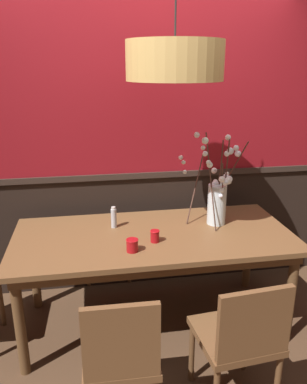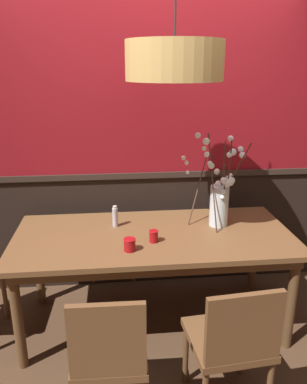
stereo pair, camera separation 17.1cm
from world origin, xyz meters
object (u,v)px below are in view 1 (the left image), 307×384
candle_holder_nearer_edge (155,236)px  condiment_bottle (114,218)px  chair_near_side_left (121,355)px  chair_near_side_right (241,336)px  vase_with_blossoms (217,197)px  chair_far_side_left (106,222)px  candle_holder_nearer_center (132,245)px  pendant_lamp (175,61)px  dining_table (154,244)px

candle_holder_nearer_edge → condiment_bottle: size_ratio=0.52×
chair_near_side_left → condiment_bottle: (0.05, 1.08, 0.35)m
chair_near_side_right → vase_with_blossoms: size_ratio=1.18×
chair_far_side_left → candle_holder_nearer_center: chair_far_side_left is taller
candle_holder_nearer_edge → pendant_lamp: size_ratio=0.11×
pendant_lamp → condiment_bottle: bearing=152.6°
chair_near_side_right → candle_holder_nearer_center: 0.88m
candle_holder_nearer_edge → condiment_bottle: bearing=131.0°
vase_with_blossoms → candle_holder_nearer_edge: size_ratio=8.53×
pendant_lamp → chair_far_side_left: bearing=115.8°
candle_holder_nearer_edge → candle_holder_nearer_center: bearing=-145.9°
chair_near_side_left → candle_holder_nearer_center: 0.74m
candle_holder_nearer_edge → pendant_lamp: bearing=32.9°
vase_with_blossoms → pendant_lamp: pendant_lamp is taller
chair_near_side_left → condiment_bottle: condiment_bottle is taller
chair_near_side_right → candle_holder_nearer_center: (-0.54, 0.62, 0.31)m
condiment_bottle → pendant_lamp: (0.41, -0.21, 1.13)m
chair_near_side_right → pendant_lamp: size_ratio=1.13×
candle_holder_nearer_edge → vase_with_blossoms: bearing=25.3°
condiment_bottle → pendant_lamp: 1.22m
vase_with_blossoms → chair_near_side_left: bearing=-129.8°
dining_table → chair_near_side_left: chair_near_side_left is taller
dining_table → chair_far_side_left: (-0.31, 0.87, -0.16)m
dining_table → pendant_lamp: 1.30m
condiment_bottle → candle_holder_nearer_edge: bearing=-49.0°
vase_with_blossoms → pendant_lamp: (-0.39, -0.16, 0.99)m
chair_near_side_right → chair_far_side_left: (-0.66, 1.74, 0.02)m
chair_near_side_left → chair_far_side_left: 1.78m
vase_with_blossoms → dining_table: bearing=-167.1°
chair_far_side_left → candle_holder_nearer_center: bearing=-83.7°
chair_near_side_left → pendant_lamp: (0.46, 0.87, 1.48)m
dining_table → candle_holder_nearer_edge: candle_holder_nearer_edge is taller
condiment_bottle → pendant_lamp: size_ratio=0.22×
chair_near_side_left → pendant_lamp: pendant_lamp is taller
chair_far_side_left → candle_holder_nearer_edge: 1.08m
dining_table → pendant_lamp: pendant_lamp is taller
chair_near_side_right → chair_far_side_left: size_ratio=0.95×
condiment_bottle → chair_far_side_left: bearing=92.6°
chair_far_side_left → dining_table: bearing=-70.4°
chair_near_side_left → chair_far_side_left: size_ratio=0.96×
candle_holder_nearer_center → condiment_bottle: (-0.09, 0.42, 0.04)m
vase_with_blossoms → chair_far_side_left: bearing=138.0°
vase_with_blossoms → chair_near_side_right: bearing=-99.8°
candle_holder_nearer_edge → dining_table: bearing=84.3°
dining_table → condiment_bottle: size_ratio=12.27×
candle_holder_nearer_edge → pendant_lamp: (0.14, 0.09, 1.17)m
chair_near_side_right → vase_with_blossoms: 1.12m
chair_far_side_left → condiment_bottle: (0.03, -0.70, 0.32)m
chair_far_side_left → vase_with_blossoms: bearing=-42.0°
dining_table → condiment_bottle: 0.36m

